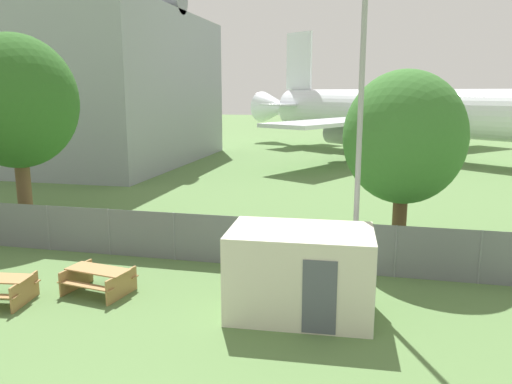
% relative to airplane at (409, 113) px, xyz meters
% --- Properties ---
extents(hangar_building, '(26.18, 20.47, 14.22)m').
position_rel_airplane_xyz_m(hangar_building, '(-31.11, -8.86, 2.22)').
color(hangar_building, '#8E939E').
rests_on(hangar_building, ground).
extents(perimeter_fence, '(56.07, 0.07, 1.74)m').
position_rel_airplane_xyz_m(perimeter_fence, '(-7.40, -31.48, -3.18)').
color(perimeter_fence, slate).
rests_on(perimeter_fence, ground).
extents(airplane, '(34.48, 28.06, 12.21)m').
position_rel_airplane_xyz_m(airplane, '(0.00, 0.00, 0.00)').
color(airplane, white).
rests_on(airplane, ground).
extents(portable_cabin, '(3.94, 2.57, 2.36)m').
position_rel_airplane_xyz_m(portable_cabin, '(-4.94, -34.86, -2.87)').
color(portable_cabin, beige).
rests_on(portable_cabin, ground).
extents(picnic_bench_open_grass, '(2.09, 1.69, 0.76)m').
position_rel_airplane_xyz_m(picnic_bench_open_grass, '(-11.02, -34.82, -3.57)').
color(picnic_bench_open_grass, '#A37A47').
rests_on(picnic_bench_open_grass, ground).
extents(tree_left_of_cabin, '(5.37, 5.37, 8.46)m').
position_rel_airplane_xyz_m(tree_left_of_cabin, '(-18.63, -28.07, 1.43)').
color(tree_left_of_cabin, brown).
rests_on(tree_left_of_cabin, ground).
extents(tree_behind_benches, '(4.35, 4.35, 6.73)m').
position_rel_airplane_xyz_m(tree_behind_benches, '(-2.09, -28.94, 0.27)').
color(tree_behind_benches, brown).
rests_on(tree_behind_benches, ground).
extents(light_mast, '(0.44, 0.44, 9.26)m').
position_rel_airplane_xyz_m(light_mast, '(-3.57, -32.85, 1.48)').
color(light_mast, '#99999E').
rests_on(light_mast, ground).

